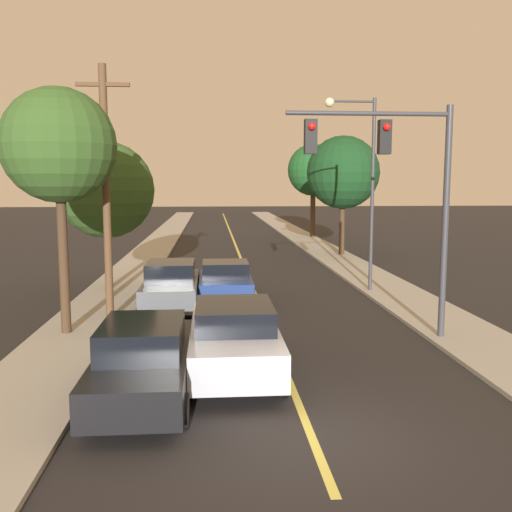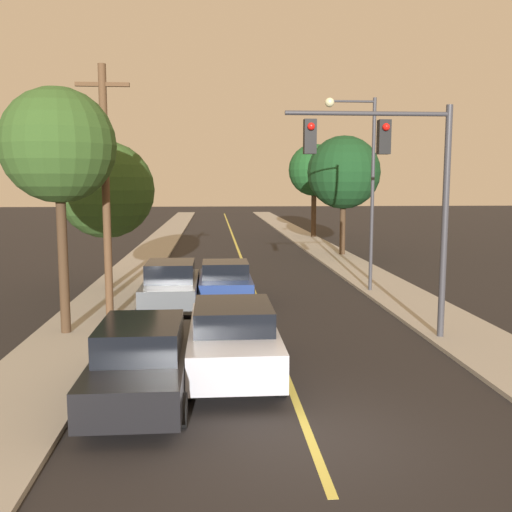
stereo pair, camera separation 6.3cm
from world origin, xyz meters
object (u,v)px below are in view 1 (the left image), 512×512
Objects in this scene: car_outer_lane_front at (144,360)px; utility_pole_left at (106,190)px; streetlamp_right at (362,169)px; tree_left_far at (106,190)px; tree_right_near at (313,170)px; car_near_lane_front at (234,337)px; tree_left_near at (59,146)px; car_near_lane_second at (225,281)px; car_outer_lane_second at (171,286)px; traffic_signal_mast at (396,174)px; tree_right_far at (343,173)px.

utility_pole_left is (-1.80, 6.45, 3.36)m from car_outer_lane_front.
streetlamp_right is 10.15m from tree_left_far.
utility_pole_left reaches higher than tree_left_far.
tree_right_near is at bearing 67.58° from utility_pole_left.
car_near_lane_front is at bearing -54.01° from utility_pole_left.
car_outer_lane_front is at bearing -60.78° from tree_left_near.
tree_left_near is (-4.67, 3.61, 4.50)m from car_near_lane_front.
tree_right_near is at bearing 76.80° from car_near_lane_front.
car_near_lane_second is 5.82m from utility_pole_left.
car_outer_lane_second is 0.62× the size of tree_right_near.
tree_right_far reaches higher than traffic_signal_mast.
traffic_signal_mast is at bearing -7.55° from tree_left_near.
tree_left_near is (-2.78, 4.98, 4.56)m from car_outer_lane_front.
streetlamp_right reaches higher than tree_right_near.
car_near_lane_front is 1.29× the size of car_near_lane_second.
utility_pole_left is 1.32× the size of tree_left_far.
traffic_signal_mast is 18.77m from tree_right_far.
traffic_signal_mast is 0.90× the size of tree_right_far.
car_outer_lane_front is 7.30m from tree_left_near.
utility_pole_left reaches higher than tree_right_far.
tree_left_near reaches higher than car_outer_lane_second.
car_near_lane_front is at bearing -109.29° from tree_right_far.
tree_right_near is at bearing 72.69° from car_near_lane_second.
utility_pole_left is at bearing 125.99° from car_near_lane_front.
tree_left_near is (-0.98, -1.47, 1.21)m from utility_pole_left.
utility_pole_left is at bearing -112.42° from tree_right_near.
utility_pole_left is (-9.08, -4.34, -0.76)m from streetlamp_right.
tree_right_far is at bearing 55.21° from utility_pole_left.
traffic_signal_mast is at bearing -95.95° from tree_right_near.
car_near_lane_front is 11.58m from streetlamp_right.
car_outer_lane_second is at bearing -144.42° from car_near_lane_second.
tree_left_near is (-4.67, -4.44, 4.59)m from car_near_lane_second.
tree_left_far reaches higher than car_outer_lane_front.
utility_pole_left is 29.67m from tree_right_near.
tree_left_near is 1.16× the size of tree_left_far.
car_near_lane_front is at bearing 35.98° from car_outer_lane_front.
tree_left_far is at bearing -119.18° from tree_right_near.
streetlamp_right is (7.28, 10.79, 4.12)m from car_outer_lane_front.
car_outer_lane_front is at bearing -144.02° from car_near_lane_front.
tree_right_far is (9.22, 14.25, 4.13)m from car_outer_lane_second.
tree_left_far is at bearing 173.97° from streetlamp_right.
utility_pole_left is (-3.69, -2.96, 3.39)m from car_near_lane_second.
tree_left_near is 21.09m from tree_right_far.
tree_left_near reaches higher than car_outer_lane_front.
car_near_lane_second is 6.94m from streetlamp_right.
car_near_lane_front is at bearing -65.98° from tree_left_far.
streetlamp_right is 1.07× the size of tree_right_far.
car_near_lane_second is 15.42m from tree_right_far.
tree_right_near is at bearing 88.58° from tree_right_far.
traffic_signal_mast reaches higher than car_near_lane_second.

